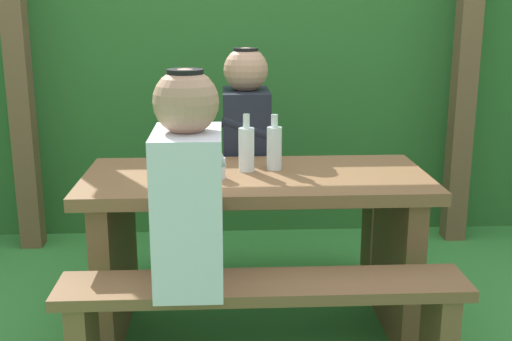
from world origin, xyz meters
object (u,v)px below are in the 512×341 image
bottle_right (274,147)px  bottle_left (246,148)px  picnic_table (256,226)px  cell_phone (175,167)px  bench_far (251,221)px  person_black_coat (246,129)px  drinking_glass (217,168)px  person_white_shirt (188,188)px  bench_near (264,318)px

bottle_right → bottle_left: bearing=-169.8°
picnic_table → cell_phone: size_ratio=10.00×
bench_far → cell_phone: bearing=-130.9°
picnic_table → bench_far: picnic_table is taller
bench_far → bottle_right: bearing=-79.6°
person_black_coat → drinking_glass: 0.59m
picnic_table → person_white_shirt: size_ratio=1.95×
bench_near → drinking_glass: (-0.16, 0.45, 0.42)m
bench_near → drinking_glass: size_ratio=16.65×
bottle_right → cell_phone: 0.43m
person_white_shirt → drinking_glass: size_ratio=8.56×
bench_far → drinking_glass: drinking_glass is taller
picnic_table → drinking_glass: (-0.16, -0.06, 0.27)m
bench_far → drinking_glass: bearing=-105.2°
person_white_shirt → cell_phone: 0.65m
person_white_shirt → person_black_coat: bearing=77.5°
person_black_coat → bottle_left: (-0.02, -0.45, 0.01)m
drinking_glass → cell_phone: size_ratio=0.60×
picnic_table → cell_phone: cell_phone is taller
picnic_table → drinking_glass: drinking_glass is taller
person_white_shirt → person_black_coat: (0.23, 1.02, 0.00)m
picnic_table → bench_near: picnic_table is taller
bottle_left → cell_phone: (-0.30, 0.07, -0.09)m
bench_far → bottle_right: (0.08, -0.44, 0.47)m
person_black_coat → cell_phone: person_black_coat is taller
person_white_shirt → cell_phone: size_ratio=5.14×
bottle_left → cell_phone: bearing=167.6°
bench_near → bottle_left: size_ratio=5.86×
drinking_glass → bottle_right: size_ratio=0.36×
person_black_coat → picnic_table: bearing=-87.6°
bench_near → cell_phone: size_ratio=10.00×
person_white_shirt → bottle_left: bearing=69.6°
person_black_coat → bottle_right: (0.10, -0.43, 0.01)m
picnic_table → drinking_glass: size_ratio=16.65×
person_black_coat → drinking_glass: person_black_coat is taller
person_white_shirt → drinking_glass: bearing=78.6°
picnic_table → bench_far: bearing=90.0°
bench_near → bottle_right: size_ratio=6.03×
bottle_left → cell_phone: 0.32m
person_white_shirt → cell_phone: bearing=98.2°
bottle_right → cell_phone: bottle_right is taller
bottle_left → person_white_shirt: bearing=-110.4°
bottle_left → bottle_right: (0.12, 0.02, -0.00)m
person_white_shirt → bench_near: bearing=-0.8°
picnic_table → person_black_coat: size_ratio=1.95×
drinking_glass → bottle_left: 0.18m
cell_phone → person_white_shirt: bearing=-52.0°
cell_phone → drinking_glass: bearing=-15.2°
bottle_left → bottle_right: size_ratio=1.03×
bench_far → cell_phone: (-0.34, -0.39, 0.38)m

